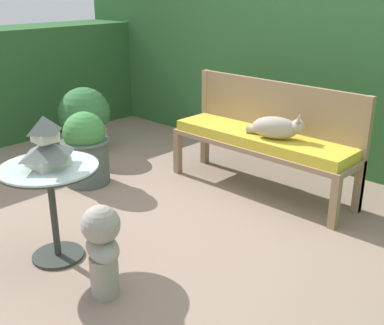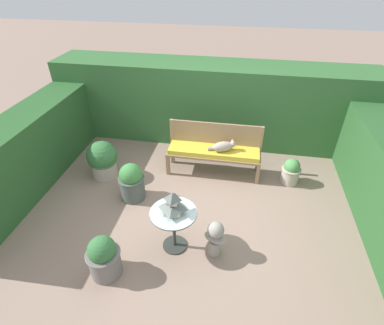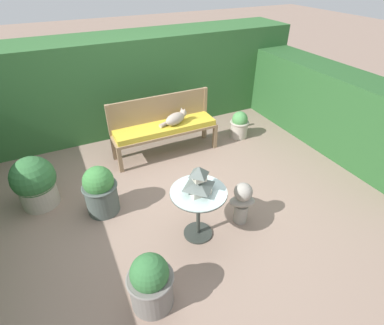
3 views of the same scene
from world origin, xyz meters
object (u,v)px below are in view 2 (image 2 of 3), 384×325
at_px(garden_bench, 214,153).
at_px(patio_table, 174,220).
at_px(potted_plant_path_edge, 132,182).
at_px(pagoda_birdhouse, 173,204).
at_px(potted_plant_bench_left, 103,160).
at_px(potted_plant_bench_right, 104,257).
at_px(potted_plant_table_near, 291,171).
at_px(garden_bust, 215,237).
at_px(cat, 223,146).

bearing_deg(garden_bench, patio_table, -100.06).
height_order(patio_table, potted_plant_path_edge, potted_plant_path_edge).
relative_size(pagoda_birdhouse, potted_plant_bench_left, 0.46).
bearing_deg(potted_plant_bench_right, pagoda_birdhouse, 36.71).
relative_size(potted_plant_table_near, potted_plant_bench_left, 0.69).
bearing_deg(garden_bench, potted_plant_bench_right, -114.55).
relative_size(garden_bench, garden_bust, 2.95).
distance_m(garden_bench, garden_bust, 1.84).
bearing_deg(pagoda_birdhouse, potted_plant_path_edge, 135.97).
distance_m(garden_bust, potted_plant_bench_left, 2.57).
xyz_separation_m(patio_table, potted_plant_bench_right, (-0.76, -0.56, -0.21)).
height_order(pagoda_birdhouse, potted_plant_bench_left, pagoda_birdhouse).
height_order(potted_plant_table_near, potted_plant_path_edge, potted_plant_path_edge).
bearing_deg(potted_plant_table_near, garden_bench, 177.81).
height_order(cat, potted_plant_path_edge, cat).
distance_m(cat, patio_table, 1.82).
height_order(cat, pagoda_birdhouse, pagoda_birdhouse).
relative_size(garden_bench, cat, 3.34).
relative_size(patio_table, potted_plant_bench_left, 0.92).
bearing_deg(potted_plant_bench_right, potted_plant_path_edge, 95.68).
xyz_separation_m(patio_table, pagoda_birdhouse, (-0.00, 0.00, 0.27)).
distance_m(potted_plant_table_near, potted_plant_bench_left, 3.32).
xyz_separation_m(potted_plant_bench_right, potted_plant_path_edge, (-0.14, 1.43, 0.03)).
bearing_deg(patio_table, cat, 74.51).
xyz_separation_m(patio_table, garden_bust, (0.56, -0.03, -0.18)).
height_order(potted_plant_bench_left, potted_plant_path_edge, potted_plant_bench_left).
bearing_deg(potted_plant_table_near, potted_plant_bench_right, -136.72).
relative_size(cat, garden_bust, 0.88).
relative_size(pagoda_birdhouse, garden_bust, 0.57).
relative_size(garden_bench, potted_plant_path_edge, 2.54).
height_order(patio_table, potted_plant_bench_right, patio_table).
bearing_deg(garden_bust, cat, 113.44).
relative_size(patio_table, potted_plant_table_near, 1.33).
xyz_separation_m(garden_bust, potted_plant_bench_right, (-1.31, -0.53, -0.03)).
bearing_deg(patio_table, potted_plant_table_near, 45.85).
distance_m(pagoda_birdhouse, garden_bust, 0.72).
bearing_deg(potted_plant_table_near, potted_plant_path_edge, -161.48).
bearing_deg(pagoda_birdhouse, potted_plant_table_near, 45.85).
height_order(garden_bust, potted_plant_bench_left, potted_plant_bench_left).
xyz_separation_m(pagoda_birdhouse, potted_plant_path_edge, (-0.90, 0.87, -0.45)).
bearing_deg(potted_plant_bench_left, pagoda_birdhouse, -40.17).
distance_m(pagoda_birdhouse, potted_plant_path_edge, 1.33).
relative_size(garden_bust, potted_plant_bench_left, 0.81).
height_order(garden_bust, potted_plant_bench_right, potted_plant_bench_right).
xyz_separation_m(garden_bench, pagoda_birdhouse, (-0.32, -1.79, 0.34)).
bearing_deg(potted_plant_path_edge, potted_plant_bench_right, -84.32).
relative_size(cat, potted_plant_path_edge, 0.76).
height_order(pagoda_birdhouse, potted_plant_table_near, pagoda_birdhouse).
distance_m(pagoda_birdhouse, potted_plant_bench_left, 2.15).
height_order(potted_plant_bench_left, potted_plant_bench_right, potted_plant_bench_left).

